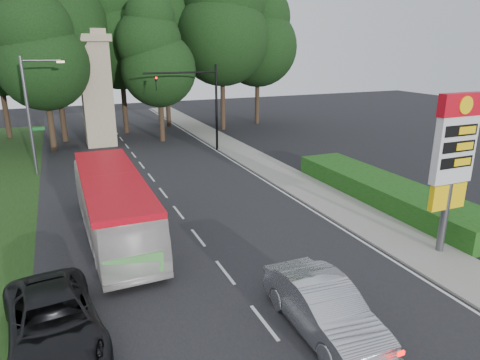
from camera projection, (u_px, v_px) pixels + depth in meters
name	position (u px, v px, depth m)	size (l,w,h in m)	color
ground	(271.00, 332.00, 13.40)	(120.00, 120.00, 0.00)	black
road_surface	(174.00, 206.00, 23.94)	(14.00, 80.00, 0.02)	black
sidewalk_right	(304.00, 187.00, 27.10)	(3.00, 80.00, 0.12)	gray
hedge	(386.00, 192.00, 24.55)	(3.00, 14.00, 1.20)	#144412
gas_station_pylon	(454.00, 153.00, 17.27)	(2.10, 0.45, 6.85)	#59595E
traffic_signal_mast	(201.00, 96.00, 35.21)	(6.10, 0.35, 7.20)	black
streetlight_signs	(31.00, 111.00, 28.80)	(2.75, 0.98, 8.00)	#59595E
monument	(96.00, 88.00, 37.48)	(3.00, 3.00, 10.05)	gray
tree_center_left	(49.00, 5.00, 36.94)	(10.08, 10.08, 19.80)	#2D2116
tree_center_right	(118.00, 20.00, 41.24)	(9.24, 9.24, 18.15)	#2D2116
tree_east_near	(165.00, 36.00, 45.26)	(8.12, 8.12, 15.95)	#2D2116
tree_east_mid	(222.00, 18.00, 43.12)	(9.52, 9.52, 18.70)	#2D2116
tree_far_east	(258.00, 30.00, 47.05)	(8.68, 8.68, 17.05)	#2D2116
tree_monument_left	(41.00, 45.00, 34.05)	(7.28, 7.28, 14.30)	#2D2116
tree_monument_right	(158.00, 53.00, 38.24)	(6.72, 6.72, 13.20)	#2D2116
transit_bus	(114.00, 207.00, 19.71)	(2.51, 10.74, 2.99)	white
sedan_silver	(324.00, 308.00, 13.20)	(1.79, 5.14, 1.69)	#A0A2A7
suv_charcoal	(53.00, 321.00, 12.70)	(2.55, 5.52, 1.53)	black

